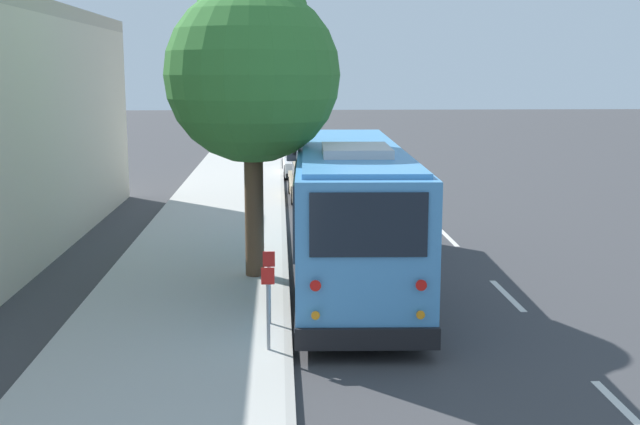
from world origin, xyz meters
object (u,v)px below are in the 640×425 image
(parked_sedan_white, at_px, (301,162))
(street_tree, at_px, (252,63))
(parked_sedan_tan, at_px, (312,183))
(sign_post_far, at_px, (269,286))
(shuttle_bus, at_px, (350,206))
(sign_post_near, at_px, (268,308))

(parked_sedan_white, bearing_deg, street_tree, 173.68)
(parked_sedan_tan, bearing_deg, sign_post_far, 173.39)
(shuttle_bus, relative_size, parked_sedan_tan, 2.50)
(parked_sedan_tan, relative_size, sign_post_near, 3.10)
(parked_sedan_white, bearing_deg, sign_post_far, 175.41)
(sign_post_near, bearing_deg, street_tree, 4.11)
(street_tree, relative_size, sign_post_near, 4.99)
(street_tree, bearing_deg, sign_post_far, -174.32)
(sign_post_far, bearing_deg, street_tree, 5.68)
(shuttle_bus, xyz_separation_m, street_tree, (0.18, 2.15, 3.14))
(shuttle_bus, bearing_deg, sign_post_far, 154.82)
(street_tree, xyz_separation_m, sign_post_far, (-3.66, -0.36, -4.02))
(parked_sedan_tan, distance_m, parked_sedan_white, 6.98)
(shuttle_bus, bearing_deg, sign_post_near, 161.91)
(shuttle_bus, xyz_separation_m, sign_post_far, (-3.48, 1.79, -0.88))
(shuttle_bus, bearing_deg, parked_sedan_tan, 3.76)
(parked_sedan_tan, bearing_deg, street_tree, 169.98)
(shuttle_bus, relative_size, sign_post_near, 7.75)
(parked_sedan_tan, relative_size, parked_sedan_white, 0.92)
(parked_sedan_white, distance_m, street_tree, 19.20)
(shuttle_bus, relative_size, parked_sedan_white, 2.29)
(parked_sedan_tan, bearing_deg, parked_sedan_white, 0.45)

